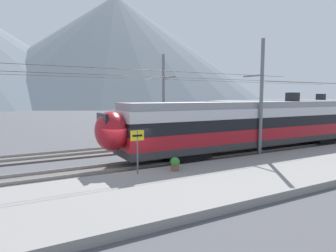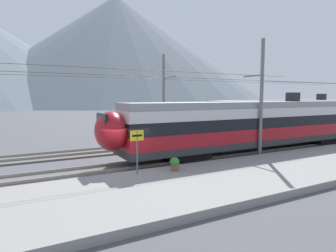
% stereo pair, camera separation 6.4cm
% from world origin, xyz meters
% --- Properties ---
extents(ground_plane, '(400.00, 400.00, 0.00)m').
position_xyz_m(ground_plane, '(0.00, 0.00, 0.00)').
color(ground_plane, '#4C4C51').
extents(platform_slab, '(120.00, 6.19, 0.34)m').
position_xyz_m(platform_slab, '(0.00, -3.90, 0.17)').
color(platform_slab, gray).
rests_on(platform_slab, ground).
extents(track_near, '(120.00, 3.00, 0.28)m').
position_xyz_m(track_near, '(0.00, 1.00, 0.07)').
color(track_near, '#5B5651').
rests_on(track_near, ground).
extents(track_far, '(120.00, 3.00, 0.28)m').
position_xyz_m(track_far, '(0.00, 6.63, 0.07)').
color(track_far, '#5B5651').
rests_on(track_far, ground).
extents(train_near_platform, '(24.00, 2.97, 4.27)m').
position_xyz_m(train_near_platform, '(10.76, 1.00, 2.22)').
color(train_near_platform, '#2D2D30').
rests_on(train_near_platform, track_near).
extents(train_far_track, '(26.06, 2.86, 4.27)m').
position_xyz_m(train_far_track, '(22.69, 6.63, 2.22)').
color(train_far_track, '#2D2D30').
rests_on(train_far_track, track_far).
extents(catenary_mast_mid, '(40.84, 1.88, 8.07)m').
position_xyz_m(catenary_mast_mid, '(9.54, -0.48, 4.16)').
color(catenary_mast_mid, slate).
rests_on(catenary_mast_mid, ground).
extents(catenary_mast_far_side, '(40.84, 2.30, 8.02)m').
position_xyz_m(catenary_mast_far_side, '(6.91, 8.49, 4.17)').
color(catenary_mast_far_side, slate).
rests_on(catenary_mast_far_side, ground).
extents(platform_sign, '(0.70, 0.08, 2.20)m').
position_xyz_m(platform_sign, '(0.02, -1.58, 1.96)').
color(platform_sign, '#59595B').
rests_on(platform_sign, platform_slab).
extents(potted_plant_platform_edge, '(0.51, 0.51, 0.72)m').
position_xyz_m(potted_plant_platform_edge, '(2.01, -1.89, 0.74)').
color(potted_plant_platform_edge, brown).
rests_on(potted_plant_platform_edge, platform_slab).
extents(mountain_central_peak, '(172.52, 172.52, 62.58)m').
position_xyz_m(mountain_central_peak, '(51.68, 151.55, 31.29)').
color(mountain_central_peak, slate).
rests_on(mountain_central_peak, ground).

